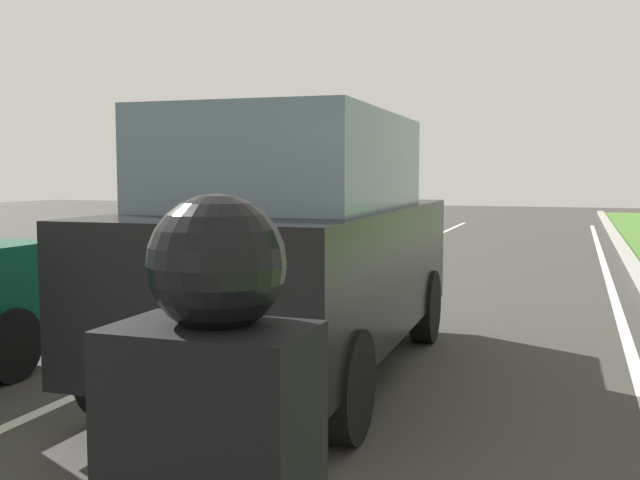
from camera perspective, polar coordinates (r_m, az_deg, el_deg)
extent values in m
plane|color=#383533|center=(11.14, 3.16, -3.98)|extent=(60.00, 60.00, 0.00)
cube|color=silver|center=(11.35, -0.25, -3.79)|extent=(0.12, 32.00, 0.01)
cube|color=silver|center=(10.74, 22.02, -4.69)|extent=(0.12, 32.00, 0.01)
cube|color=black|center=(6.51, -1.67, -2.29)|extent=(2.01, 4.54, 1.10)
cube|color=slate|center=(6.31, -2.15, 6.12)|extent=(1.76, 2.74, 0.80)
cylinder|color=black|center=(8.31, -3.83, -4.49)|extent=(0.24, 0.76, 0.76)
cylinder|color=black|center=(7.84, 8.17, -5.12)|extent=(0.24, 0.76, 0.76)
cylinder|color=black|center=(5.64, -15.52, -9.34)|extent=(0.24, 0.76, 0.76)
cylinder|color=black|center=(4.93, 2.06, -11.28)|extent=(0.24, 0.76, 0.76)
cylinder|color=black|center=(6.85, -23.15, -7.51)|extent=(0.23, 0.64, 0.64)
cube|color=#B7BABF|center=(12.61, -6.72, 0.27)|extent=(1.73, 3.74, 0.80)
cube|color=slate|center=(12.35, -7.29, 3.60)|extent=(1.52, 1.93, 0.68)
cylinder|color=black|center=(14.10, -7.09, -0.85)|extent=(0.23, 0.61, 0.60)
cylinder|color=black|center=(13.47, -1.39, -1.09)|extent=(0.23, 0.61, 0.60)
cylinder|color=black|center=(11.95, -12.69, -2.03)|extent=(0.23, 0.61, 0.60)
cylinder|color=black|center=(11.20, -6.21, -2.41)|extent=(0.23, 0.61, 0.60)
cube|color=black|center=(1.56, -8.33, -17.50)|extent=(0.40, 0.26, 0.60)
sphere|color=black|center=(1.47, -8.00, -1.83)|extent=(0.28, 0.28, 0.28)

